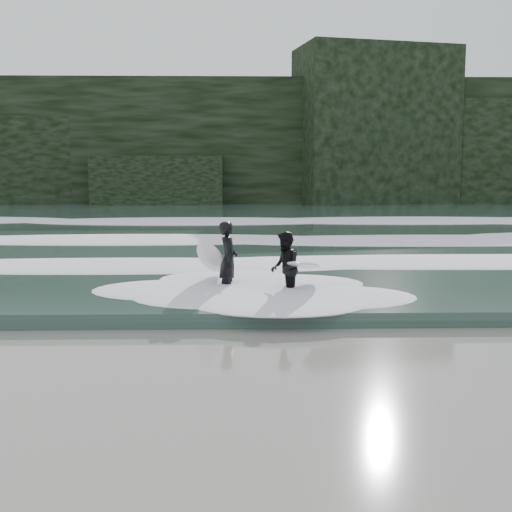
# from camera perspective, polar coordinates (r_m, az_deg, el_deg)

# --- Properties ---
(ground) EXTENTS (120.00, 120.00, 0.00)m
(ground) POSITION_cam_1_polar(r_m,az_deg,el_deg) (9.07, 9.37, -11.08)
(ground) COLOR olive
(ground) RESTS_ON ground
(sea) EXTENTS (90.00, 52.00, 0.30)m
(sea) POSITION_cam_1_polar(r_m,az_deg,el_deg) (37.57, 1.13, 3.42)
(sea) COLOR #314740
(sea) RESTS_ON ground
(headland) EXTENTS (70.00, 9.00, 10.00)m
(headland) POSITION_cam_1_polar(r_m,az_deg,el_deg) (54.50, 0.35, 9.82)
(headland) COLOR black
(headland) RESTS_ON ground
(foam_near) EXTENTS (60.00, 3.20, 0.20)m
(foam_near) POSITION_cam_1_polar(r_m,az_deg,el_deg) (17.69, 3.98, -0.50)
(foam_near) COLOR white
(foam_near) RESTS_ON sea
(foam_mid) EXTENTS (60.00, 4.00, 0.24)m
(foam_mid) POSITION_cam_1_polar(r_m,az_deg,el_deg) (24.62, 2.46, 1.84)
(foam_mid) COLOR white
(foam_mid) RESTS_ON sea
(foam_far) EXTENTS (60.00, 4.80, 0.30)m
(foam_far) POSITION_cam_1_polar(r_m,az_deg,el_deg) (33.57, 1.43, 3.43)
(foam_far) COLOR white
(foam_far) RESTS_ON sea
(surfer_left) EXTENTS (1.00, 1.98, 1.75)m
(surfer_left) POSITION_cam_1_polar(r_m,az_deg,el_deg) (14.64, -2.81, -0.29)
(surfer_left) COLOR black
(surfer_left) RESTS_ON ground
(surfer_right) EXTENTS (1.33, 2.30, 1.57)m
(surfer_right) POSITION_cam_1_polar(r_m,az_deg,el_deg) (14.01, 2.89, -0.99)
(surfer_right) COLOR black
(surfer_right) RESTS_ON ground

